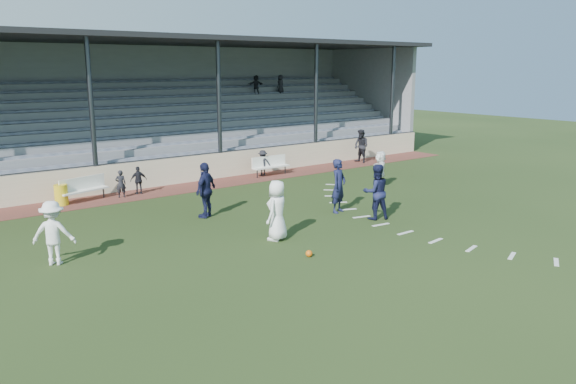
# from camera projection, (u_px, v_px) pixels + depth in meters

# --- Properties ---
(ground) EXTENTS (90.00, 90.00, 0.00)m
(ground) POSITION_uv_depth(u_px,v_px,m) (341.00, 250.00, 16.34)
(ground) COLOR #213214
(ground) RESTS_ON ground
(cinder_track) EXTENTS (34.00, 2.00, 0.02)m
(cinder_track) POSITION_uv_depth(u_px,v_px,m) (176.00, 189.00, 24.43)
(cinder_track) COLOR #592A23
(cinder_track) RESTS_ON ground
(retaining_wall) EXTENTS (34.00, 0.18, 1.20)m
(retaining_wall) POSITION_uv_depth(u_px,v_px,m) (164.00, 172.00, 25.11)
(retaining_wall) COLOR beige
(retaining_wall) RESTS_ON ground
(bench_left) EXTENTS (2.04, 0.96, 0.95)m
(bench_left) POSITION_uv_depth(u_px,v_px,m) (83.00, 187.00, 22.18)
(bench_left) COLOR white
(bench_left) RESTS_ON cinder_track
(bench_right) EXTENTS (2.00, 0.47, 0.95)m
(bench_right) POSITION_uv_depth(u_px,v_px,m) (270.00, 164.00, 27.38)
(bench_right) COLOR white
(bench_right) RESTS_ON cinder_track
(trash_bin) EXTENTS (0.50, 0.50, 0.80)m
(trash_bin) POSITION_uv_depth(u_px,v_px,m) (61.00, 195.00, 21.52)
(trash_bin) COLOR gold
(trash_bin) RESTS_ON cinder_track
(football) EXTENTS (0.19, 0.19, 0.19)m
(football) POSITION_uv_depth(u_px,v_px,m) (309.00, 254.00, 15.76)
(football) COLOR #D0590C
(football) RESTS_ON ground
(player_white_lead) EXTENTS (1.08, 0.95, 1.87)m
(player_white_lead) POSITION_uv_depth(u_px,v_px,m) (277.00, 210.00, 17.15)
(player_white_lead) COLOR white
(player_white_lead) RESTS_ON ground
(player_navy_lead) EXTENTS (0.84, 0.69, 1.97)m
(player_navy_lead) POSITION_uv_depth(u_px,v_px,m) (339.00, 186.00, 20.42)
(player_navy_lead) COLOR #15183A
(player_navy_lead) RESTS_ON ground
(player_navy_mid) EXTENTS (1.15, 1.03, 1.95)m
(player_navy_mid) POSITION_uv_depth(u_px,v_px,m) (376.00, 192.00, 19.50)
(player_navy_mid) COLOR #15183A
(player_navy_mid) RESTS_ON ground
(player_white_wing) EXTENTS (1.31, 1.17, 1.75)m
(player_white_wing) POSITION_uv_depth(u_px,v_px,m) (53.00, 233.00, 15.01)
(player_white_wing) COLOR white
(player_white_wing) RESTS_ON ground
(player_navy_wing) EXTENTS (1.24, 0.99, 1.97)m
(player_navy_wing) POSITION_uv_depth(u_px,v_px,m) (206.00, 190.00, 19.73)
(player_navy_wing) COLOR #15183A
(player_navy_wing) RESTS_ON ground
(player_white_back) EXTENTS (1.32, 1.44, 1.60)m
(player_white_back) POSITION_uv_depth(u_px,v_px,m) (380.00, 169.00, 24.88)
(player_white_back) COLOR white
(player_white_back) RESTS_ON ground
(official) EXTENTS (0.74, 0.92, 1.83)m
(official) POSITION_uv_depth(u_px,v_px,m) (361.00, 146.00, 30.96)
(official) COLOR black
(official) RESTS_ON cinder_track
(sub_left_near) EXTENTS (0.47, 0.38, 1.13)m
(sub_left_near) POSITION_uv_depth(u_px,v_px,m) (121.00, 184.00, 22.73)
(sub_left_near) COLOR black
(sub_left_near) RESTS_ON cinder_track
(sub_left_far) EXTENTS (0.73, 0.42, 1.17)m
(sub_left_far) POSITION_uv_depth(u_px,v_px,m) (139.00, 180.00, 23.36)
(sub_left_far) COLOR black
(sub_left_far) RESTS_ON cinder_track
(sub_right) EXTENTS (0.92, 0.73, 1.24)m
(sub_right) POSITION_uv_depth(u_px,v_px,m) (263.00, 163.00, 27.34)
(sub_right) COLOR black
(sub_right) RESTS_ON cinder_track
(grandstand) EXTENTS (34.60, 9.00, 6.61)m
(grandstand) POSITION_uv_depth(u_px,v_px,m) (122.00, 128.00, 28.39)
(grandstand) COLOR gray
(grandstand) RESTS_ON ground
(penalty_arc) EXTENTS (3.89, 14.63, 0.01)m
(penalty_arc) POSITION_uv_depth(u_px,v_px,m) (431.00, 226.00, 18.80)
(penalty_arc) COLOR silver
(penalty_arc) RESTS_ON ground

